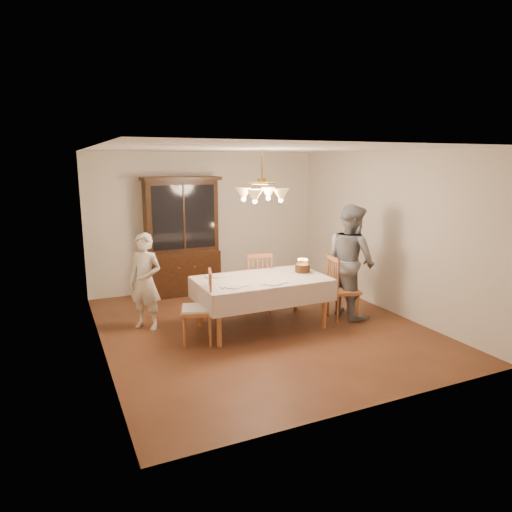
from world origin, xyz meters
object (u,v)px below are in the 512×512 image
china_hutch (182,238)px  elderly_woman (145,281)px  birthday_cake (302,269)px  chair_far_side (258,285)px  dining_table (262,283)px

china_hutch → elderly_woman: size_ratio=1.52×
elderly_woman → birthday_cake: size_ratio=4.75×
chair_far_side → birthday_cake: 0.90m
dining_table → birthday_cake: birthday_cake is taller
chair_far_side → elderly_woman: elderly_woman is taller
china_hutch → birthday_cake: (1.26, -2.23, -0.22)m
china_hutch → chair_far_side: (0.82, -1.55, -0.60)m
dining_table → birthday_cake: 0.71m
chair_far_side → elderly_woman: bearing=-179.5°
elderly_woman → dining_table: bearing=20.1°
dining_table → chair_far_side: bearing=69.9°
dining_table → chair_far_side: (0.26, 0.71, -0.24)m
elderly_woman → china_hutch: bearing=101.7°
dining_table → elderly_woman: bearing=156.1°
china_hutch → chair_far_side: 1.85m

